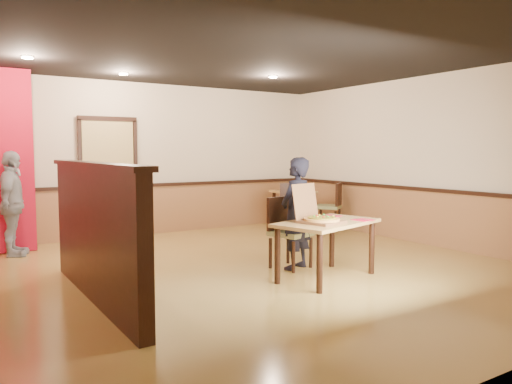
# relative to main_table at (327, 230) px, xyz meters

# --- Properties ---
(floor) EXTENTS (7.00, 7.00, 0.00)m
(floor) POSITION_rel_main_table_xyz_m (-0.61, 0.82, -0.60)
(floor) COLOR #B18D45
(floor) RESTS_ON ground
(ceiling) EXTENTS (7.00, 7.00, 0.00)m
(ceiling) POSITION_rel_main_table_xyz_m (-0.61, 0.82, 2.20)
(ceiling) COLOR black
(ceiling) RESTS_ON wall_back
(wall_back) EXTENTS (7.00, 0.00, 7.00)m
(wall_back) POSITION_rel_main_table_xyz_m (-0.61, 4.32, 0.80)
(wall_back) COLOR beige
(wall_back) RESTS_ON floor
(wall_right) EXTENTS (0.00, 7.00, 7.00)m
(wall_right) POSITION_rel_main_table_xyz_m (2.89, 0.82, 0.80)
(wall_right) COLOR beige
(wall_right) RESTS_ON floor
(wainscot_back) EXTENTS (7.00, 0.04, 0.90)m
(wainscot_back) POSITION_rel_main_table_xyz_m (-0.61, 4.29, -0.15)
(wainscot_back) COLOR #96623C
(wainscot_back) RESTS_ON floor
(chair_rail_back) EXTENTS (7.00, 0.06, 0.06)m
(chair_rail_back) POSITION_rel_main_table_xyz_m (-0.61, 4.27, 0.32)
(chair_rail_back) COLOR black
(chair_rail_back) RESTS_ON wall_back
(wainscot_right) EXTENTS (0.04, 7.00, 0.90)m
(wainscot_right) POSITION_rel_main_table_xyz_m (2.86, 0.82, -0.15)
(wainscot_right) COLOR #96623C
(wainscot_right) RESTS_ON floor
(chair_rail_right) EXTENTS (0.06, 7.00, 0.06)m
(chair_rail_right) POSITION_rel_main_table_xyz_m (2.84, 0.82, 0.32)
(chair_rail_right) COLOR black
(chair_rail_right) RESTS_ON wall_right
(back_door) EXTENTS (0.90, 0.06, 2.10)m
(back_door) POSITION_rel_main_table_xyz_m (-1.41, 4.28, 0.45)
(back_door) COLOR tan
(back_door) RESTS_ON wall_back
(booth_partition) EXTENTS (0.20, 3.10, 1.44)m
(booth_partition) POSITION_rel_main_table_xyz_m (-2.61, 0.62, 0.14)
(booth_partition) COLOR black
(booth_partition) RESTS_ON floor
(spot_a) EXTENTS (0.14, 0.14, 0.02)m
(spot_a) POSITION_rel_main_table_xyz_m (-2.91, 2.62, 2.18)
(spot_a) COLOR beige
(spot_a) RESTS_ON ceiling
(spot_b) EXTENTS (0.14, 0.14, 0.02)m
(spot_b) POSITION_rel_main_table_xyz_m (-1.41, 3.32, 2.18)
(spot_b) COLOR beige
(spot_b) RESTS_ON ceiling
(spot_c) EXTENTS (0.14, 0.14, 0.02)m
(spot_c) POSITION_rel_main_table_xyz_m (0.79, 2.32, 2.18)
(spot_c) COLOR beige
(spot_c) RESTS_ON ceiling
(main_table) EXTENTS (1.48, 1.09, 0.71)m
(main_table) POSITION_rel_main_table_xyz_m (0.00, 0.00, 0.00)
(main_table) COLOR #B3884B
(main_table) RESTS_ON floor
(diner_chair) EXTENTS (0.58, 0.58, 0.94)m
(diner_chair) POSITION_rel_main_table_xyz_m (-0.06, 0.75, -0.09)
(diner_chair) COLOR olive
(diner_chair) RESTS_ON floor
(side_chair_left) EXTENTS (0.66, 0.66, 0.97)m
(side_chair_left) POSITION_rel_main_table_xyz_m (1.54, 2.80, -0.07)
(side_chair_left) COLOR olive
(side_chair_left) RESTS_ON floor
(side_chair_right) EXTENTS (0.64, 0.64, 0.93)m
(side_chair_right) POSITION_rel_main_table_xyz_m (2.52, 2.80, -0.09)
(side_chair_right) COLOR olive
(side_chair_right) RESTS_ON floor
(side_table) EXTENTS (0.76, 0.76, 0.76)m
(side_table) POSITION_rel_main_table_xyz_m (2.03, 3.41, -0.01)
(side_table) COLOR #B3884B
(side_table) RESTS_ON floor
(diner) EXTENTS (0.64, 0.54, 1.48)m
(diner) POSITION_rel_main_table_xyz_m (-0.02, 0.60, 0.14)
(diner) COLOR black
(diner) RESTS_ON floor
(passerby) EXTENTS (0.63, 0.99, 1.56)m
(passerby) POSITION_rel_main_table_xyz_m (-3.06, 3.49, 0.18)
(passerby) COLOR #96959D
(passerby) RESTS_ON floor
(pizza_box) EXTENTS (0.54, 0.59, 0.46)m
(pizza_box) POSITION_rel_main_table_xyz_m (-0.17, -0.05, 0.17)
(pizza_box) COLOR brown
(pizza_box) RESTS_ON main_table
(pizza) EXTENTS (0.49, 0.49, 0.03)m
(pizza) POSITION_rel_main_table_xyz_m (-0.16, -0.10, 0.15)
(pizza) COLOR tan
(pizza) RESTS_ON pizza_box
(napkin_near) EXTENTS (0.24, 0.24, 0.01)m
(napkin_near) POSITION_rel_main_table_xyz_m (0.44, -0.17, 0.11)
(napkin_near) COLOR red
(napkin_near) RESTS_ON main_table
(napkin_far) EXTENTS (0.28, 0.28, 0.01)m
(napkin_far) POSITION_rel_main_table_xyz_m (0.34, 0.33, 0.11)
(napkin_far) COLOR red
(napkin_far) RESTS_ON main_table
(condiment) EXTENTS (0.06, 0.06, 0.16)m
(condiment) POSITION_rel_main_table_xyz_m (1.89, 3.31, 0.24)
(condiment) COLOR brown
(condiment) RESTS_ON side_table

